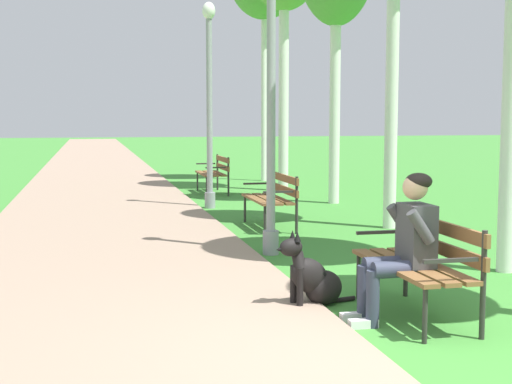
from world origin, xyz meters
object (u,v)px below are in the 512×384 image
at_px(person_seated_on_near_bench, 404,241).
at_px(lamp_post_mid, 209,103).
at_px(park_bench_far, 215,171).
at_px(lamp_post_near, 271,95).
at_px(dog_black, 314,278).
at_px(park_bench_near, 421,258).
at_px(park_bench_mid, 273,195).

relative_size(person_seated_on_near_bench, lamp_post_mid, 0.33).
xyz_separation_m(park_bench_far, lamp_post_mid, (-0.55, -2.67, 1.47)).
relative_size(park_bench_far, person_seated_on_near_bench, 1.20).
height_order(park_bench_far, lamp_post_near, lamp_post_near).
bearing_deg(dog_black, lamp_post_near, 84.70).
height_order(park_bench_far, dog_black, park_bench_far).
bearing_deg(park_bench_near, person_seated_on_near_bench, -154.68).
distance_m(person_seated_on_near_bench, dog_black, 0.96).
distance_m(park_bench_mid, park_bench_far, 5.29).
height_order(park_bench_mid, dog_black, park_bench_mid).
xyz_separation_m(dog_black, lamp_post_mid, (0.25, 7.25, 1.73)).
bearing_deg(park_bench_far, park_bench_mid, -89.91).
height_order(dog_black, lamp_post_near, lamp_post_near).
bearing_deg(person_seated_on_near_bench, lamp_post_near, 96.39).
xyz_separation_m(dog_black, lamp_post_near, (0.23, 2.50, 1.72)).
distance_m(person_seated_on_near_bench, lamp_post_near, 3.41).
height_order(person_seated_on_near_bench, lamp_post_near, lamp_post_near).
relative_size(park_bench_near, park_bench_mid, 1.00).
relative_size(dog_black, lamp_post_near, 0.22).
relative_size(park_bench_near, lamp_post_mid, 0.39).
relative_size(park_bench_near, person_seated_on_near_bench, 1.20).
distance_m(park_bench_far, dog_black, 9.96).
xyz_separation_m(park_bench_mid, lamp_post_mid, (-0.56, 2.62, 1.47)).
bearing_deg(park_bench_mid, person_seated_on_near_bench, -92.46).
height_order(park_bench_mid, person_seated_on_near_bench, person_seated_on_near_bench).
height_order(park_bench_near, lamp_post_near, lamp_post_near).
bearing_deg(park_bench_near, park_bench_far, 89.94).
height_order(park_bench_near, park_bench_mid, same).
bearing_deg(lamp_post_near, person_seated_on_near_bench, -83.61).
bearing_deg(dog_black, park_bench_near, -34.25).
bearing_deg(lamp_post_near, dog_black, -95.30).
height_order(park_bench_near, lamp_post_mid, lamp_post_mid).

